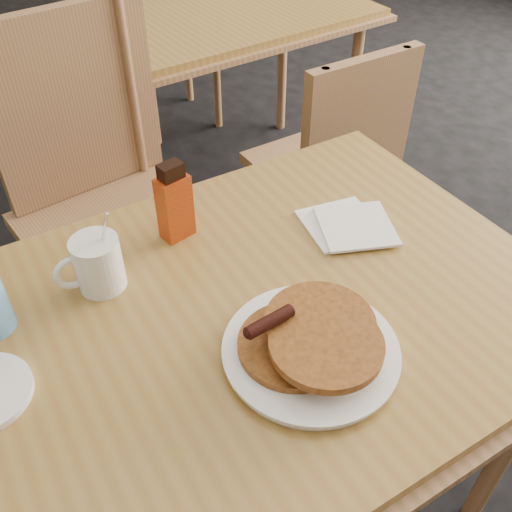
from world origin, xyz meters
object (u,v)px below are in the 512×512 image
at_px(chair_neighbor_near, 335,154).
at_px(main_table, 233,330).
at_px(neighbor_table, 225,22).
at_px(pancake_plate, 311,345).
at_px(chair_neighbor_far, 156,5).
at_px(coffee_mug, 96,263).
at_px(chair_main_far, 97,175).
at_px(syrup_bottle, 174,204).

bearing_deg(chair_neighbor_near, main_table, -140.35).
bearing_deg(neighbor_table, pancake_plate, -113.34).
bearing_deg(chair_neighbor_near, chair_neighbor_far, 87.82).
xyz_separation_m(main_table, pancake_plate, (0.07, -0.14, 0.07)).
height_order(chair_neighbor_near, coffee_mug, coffee_mug).
bearing_deg(main_table, chair_main_far, 91.19).
bearing_deg(chair_neighbor_far, neighbor_table, -78.22).
bearing_deg(pancake_plate, chair_neighbor_far, 73.60).
xyz_separation_m(neighbor_table, syrup_bottle, (-0.71, -1.13, 0.12)).
height_order(main_table, neighbor_table, same).
bearing_deg(neighbor_table, coffee_mug, -126.81).
height_order(chair_main_far, chair_neighbor_near, chair_main_far).
height_order(main_table, chair_main_far, chair_main_far).
xyz_separation_m(main_table, chair_neighbor_near, (0.72, 0.63, -0.19)).
bearing_deg(chair_neighbor_near, syrup_bottle, -153.18).
bearing_deg(pancake_plate, syrup_bottle, 98.29).
distance_m(neighbor_table, syrup_bottle, 1.35).
distance_m(pancake_plate, syrup_bottle, 0.40).
bearing_deg(chair_main_far, main_table, -96.50).
relative_size(neighbor_table, chair_neighbor_near, 1.32).
height_order(neighbor_table, syrup_bottle, syrup_bottle).
bearing_deg(neighbor_table, chair_neighbor_near, -90.58).
relative_size(main_table, coffee_mug, 7.53).
bearing_deg(chair_main_far, chair_neighbor_near, -16.48).
height_order(chair_main_far, syrup_bottle, chair_main_far).
bearing_deg(pancake_plate, coffee_mug, 126.10).
height_order(chair_neighbor_far, coffee_mug, chair_neighbor_far).
bearing_deg(syrup_bottle, coffee_mug, -172.98).
xyz_separation_m(main_table, neighbor_table, (0.72, 1.38, -0.00)).
bearing_deg(main_table, pancake_plate, -64.91).
xyz_separation_m(chair_neighbor_far, pancake_plate, (-0.66, -2.24, 0.21)).
xyz_separation_m(neighbor_table, pancake_plate, (-0.66, -1.52, 0.07)).
distance_m(main_table, chair_main_far, 0.75).
height_order(chair_neighbor_far, pancake_plate, chair_neighbor_far).
bearing_deg(chair_neighbor_far, pancake_plate, -94.48).
bearing_deg(neighbor_table, syrup_bottle, -122.18).
height_order(pancake_plate, coffee_mug, coffee_mug).
xyz_separation_m(main_table, coffee_mug, (-0.17, 0.19, 0.10)).
relative_size(chair_neighbor_far, pancake_plate, 3.31).
bearing_deg(chair_neighbor_near, chair_main_far, 169.39).
bearing_deg(main_table, syrup_bottle, 87.76).
height_order(main_table, chair_neighbor_far, chair_neighbor_far).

